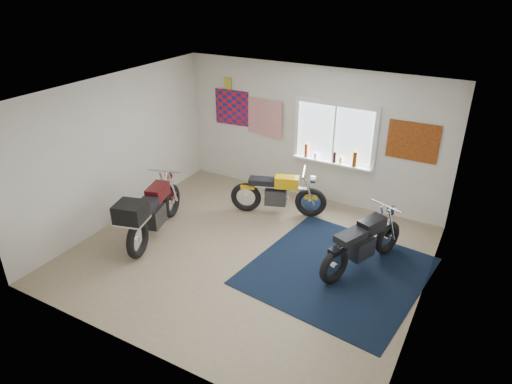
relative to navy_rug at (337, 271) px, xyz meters
The scene contains 10 objects.
ground 1.49m from the navy_rug, behind, with size 5.50×5.50×0.00m, color #9E896B.
room_shell 2.21m from the navy_rug, behind, with size 5.50×5.50×5.50m.
navy_rug is the anchor object (origin of this frame).
window_assembly 2.77m from the navy_rug, 113.72° to the left, with size 1.66×0.17×1.26m.
oil_bottles 2.54m from the navy_rug, 112.95° to the left, with size 1.08×0.09×0.30m.
flag_display 4.57m from the navy_rug, 146.61° to the left, with size 1.60×0.10×1.17m.
triumph_poster 2.75m from the navy_rug, 77.83° to the left, with size 0.90×0.03×0.70m, color #A54C14.
yellow_triumph 2.13m from the navy_rug, 143.58° to the left, with size 1.80×0.79×0.94m.
black_chrome_bike 0.59m from the navy_rug, 48.53° to the left, with size 0.87×1.78×0.96m.
maroon_tourer 3.29m from the navy_rug, 168.06° to the right, with size 0.94×2.04×1.05m.
Camera 1 is at (3.22, -5.53, 4.33)m, focal length 32.00 mm.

